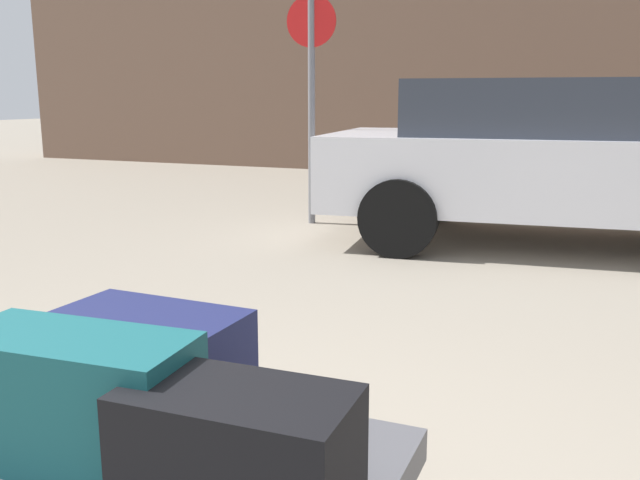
% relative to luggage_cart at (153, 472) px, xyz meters
% --- Properties ---
extents(luggage_cart, '(1.33, 0.80, 0.34)m').
position_rel_luggage_cart_xyz_m(luggage_cart, '(0.00, 0.00, 0.00)').
color(luggage_cart, '#4C4C51').
rests_on(luggage_cart, ground_plane).
extents(duffel_bag_teal_rear_right, '(0.65, 0.32, 0.35)m').
position_rel_luggage_cart_xyz_m(duffel_bag_teal_rear_right, '(-0.14, -0.12, 0.24)').
color(duffel_bag_teal_rear_right, '#144C51').
rests_on(duffel_bag_teal_rear_right, luggage_cart).
extents(duffel_bag_navy_front_right, '(0.58, 0.36, 0.31)m').
position_rel_luggage_cart_xyz_m(duffel_bag_navy_front_right, '(-0.15, 0.20, 0.22)').
color(duffel_bag_navy_front_right, '#191E47').
rests_on(duffel_bag_navy_front_right, luggage_cart).
extents(duffel_bag_black_stacked_top, '(0.53, 0.30, 0.30)m').
position_rel_luggage_cart_xyz_m(duffel_bag_black_stacked_top, '(0.36, -0.16, 0.22)').
color(duffel_bag_black_stacked_top, black).
rests_on(duffel_bag_black_stacked_top, luggage_cart).
extents(parked_car, '(4.47, 2.28, 1.42)m').
position_rel_luggage_cart_xyz_m(parked_car, '(0.84, 4.87, 0.49)').
color(parked_car, silver).
rests_on(parked_car, ground_plane).
extents(no_parking_sign, '(0.50, 0.08, 2.25)m').
position_rel_luggage_cart_xyz_m(no_parking_sign, '(-1.66, 5.00, 1.13)').
color(no_parking_sign, slate).
rests_on(no_parking_sign, ground_plane).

